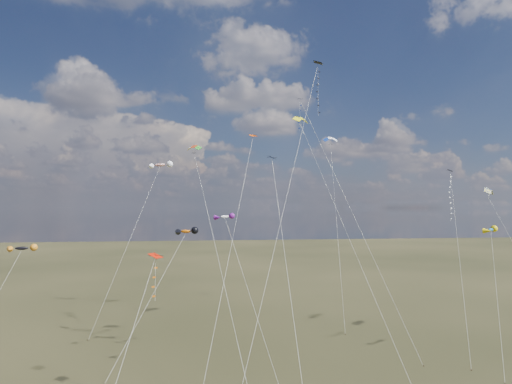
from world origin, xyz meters
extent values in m
cube|color=black|center=(6.37, 11.58, 33.89)|extent=(1.32, 1.35, 0.35)
cylinder|color=silver|center=(0.51, 3.16, 16.95)|extent=(11.75, 16.87, 33.90)
cube|color=#0E1649|center=(6.99, 22.99, 32.38)|extent=(1.02, 1.01, 0.29)
cylinder|color=silver|center=(11.78, 15.00, 16.19)|extent=(9.60, 16.01, 32.39)
cube|color=#332316|center=(16.56, 7.01, 0.06)|extent=(0.10, 0.10, 0.12)
cube|color=black|center=(-0.53, 3.78, 21.85)|extent=(0.97, 0.99, 0.31)
cylinder|color=silver|center=(-0.26, -2.43, 10.92)|extent=(0.55, 12.44, 21.86)
cube|color=red|center=(-11.34, 2.38, 12.71)|extent=(1.41, 1.43, 0.40)
cylinder|color=silver|center=(-13.06, -2.03, 6.36)|extent=(3.48, 8.86, 12.73)
cube|color=#0E154D|center=(26.99, 18.52, 22.11)|extent=(0.87, 0.90, 0.33)
cylinder|color=silver|center=(23.92, 11.80, 11.05)|extent=(6.16, 13.46, 22.12)
cube|color=#332316|center=(20.86, 5.08, 0.06)|extent=(0.10, 0.10, 0.12)
cube|color=#DE4000|center=(-0.68, 15.85, 25.88)|extent=(1.09, 1.05, 0.33)
cylinder|color=silver|center=(-4.20, 6.93, 12.94)|extent=(7.09, 17.87, 25.89)
cylinder|color=silver|center=(9.78, 12.21, 14.94)|extent=(4.81, 23.68, 29.90)
cylinder|color=silver|center=(14.17, 28.60, 14.59)|extent=(3.63, 17.40, 29.18)
cube|color=#332316|center=(12.37, 19.92, 0.06)|extent=(0.10, 0.10, 0.12)
cylinder|color=silver|center=(-5.44, 7.57, 12.26)|extent=(4.86, 18.69, 24.54)
ellipsoid|color=black|center=(-31.18, 27.48, 11.43)|extent=(3.51, 1.81, 1.08)
ellipsoid|color=#CC5C09|center=(-8.79, 15.98, 14.17)|extent=(2.59, 1.55, 1.04)
cylinder|color=silver|center=(-12.59, 11.34, 7.08)|extent=(7.62, 9.32, 14.19)
cube|color=#332316|center=(-16.38, 6.70, 0.06)|extent=(0.10, 0.10, 0.12)
ellipsoid|color=silver|center=(-4.31, 13.27, 15.98)|extent=(2.44, 2.36, 0.73)
cylinder|color=silver|center=(-2.11, 7.89, 7.99)|extent=(4.43, 10.78, 15.99)
ellipsoid|color=red|center=(-13.35, 38.64, 24.19)|extent=(3.94, 2.13, 1.25)
cylinder|color=silver|center=(-17.24, 30.34, 12.10)|extent=(7.82, 16.63, 24.21)
cube|color=#332316|center=(-21.14, 22.04, 0.06)|extent=(0.10, 0.10, 0.12)
ellipsoid|color=#1568A9|center=(25.89, 8.63, 14.48)|extent=(2.53, 2.22, 0.87)
cylinder|color=silver|center=(23.86, 4.95, 7.24)|extent=(4.09, 7.41, 14.49)
cube|color=#332316|center=(21.83, 1.26, 0.06)|extent=(0.10, 0.10, 0.12)
camera|label=1|loc=(-8.33, -39.31, 16.98)|focal=32.00mm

